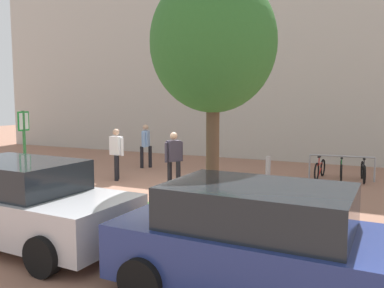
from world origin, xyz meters
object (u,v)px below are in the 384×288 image
at_px(parking_sign_post, 24,141).
at_px(bike_rack_cluster, 341,170).
at_px(bollard_steel, 268,170).
at_px(person_suited_navy, 174,157).
at_px(tree_sidewalk, 213,44).
at_px(bike_at_sign, 33,185).
at_px(person_shirt_blue, 116,151).
at_px(person_casual_tan, 146,143).
at_px(car_silver_sedan, 22,203).
at_px(car_navy_sedan, 268,244).

distance_m(parking_sign_post, bike_rack_cluster, 9.93).
xyz_separation_m(bollard_steel, person_suited_navy, (-2.34, -1.96, 0.53)).
height_order(tree_sidewalk, person_suited_navy, tree_sidewalk).
relative_size(tree_sidewalk, bollard_steel, 5.87).
height_order(parking_sign_post, bike_at_sign, parking_sign_post).
relative_size(person_shirt_blue, person_suited_navy, 1.00).
xyz_separation_m(bike_rack_cluster, person_casual_tan, (-7.23, -0.70, 0.63)).
distance_m(parking_sign_post, person_suited_navy, 4.17).
bearing_deg(bike_at_sign, car_silver_sedan, -45.58).
bearing_deg(bike_at_sign, person_casual_tan, 87.87).
bearing_deg(person_suited_navy, bike_at_sign, -140.27).
bearing_deg(car_silver_sedan, person_casual_tan, 106.48).
xyz_separation_m(tree_sidewalk, bike_at_sign, (-5.41, 0.12, -3.46)).
xyz_separation_m(bike_at_sign, bollard_steel, (5.40, 4.50, 0.10)).
relative_size(person_shirt_blue, person_casual_tan, 1.00).
height_order(tree_sidewalk, bollard_steel, tree_sidewalk).
xyz_separation_m(bollard_steel, person_shirt_blue, (-4.75, -1.51, 0.53)).
distance_m(bollard_steel, person_suited_navy, 3.10).
bearing_deg(person_shirt_blue, bike_rack_cluster, 25.57).
xyz_separation_m(person_shirt_blue, person_casual_tan, (-0.44, 2.55, 0.00)).
bearing_deg(parking_sign_post, bike_at_sign, 73.43).
bearing_deg(parking_sign_post, car_silver_sedan, -43.08).
height_order(tree_sidewalk, bike_rack_cluster, tree_sidewalk).
distance_m(tree_sidewalk, bollard_steel, 5.71).
height_order(person_casual_tan, person_suited_navy, same).
xyz_separation_m(bollard_steel, person_casual_tan, (-5.19, 1.04, 0.53)).
xyz_separation_m(person_casual_tan, car_navy_sedan, (7.15, -8.41, -0.23)).
bearing_deg(bollard_steel, car_silver_sedan, -110.99).
bearing_deg(bike_at_sign, parking_sign_post, -106.57).
height_order(parking_sign_post, person_casual_tan, parking_sign_post).
distance_m(bike_rack_cluster, person_suited_navy, 5.77).
bearing_deg(car_silver_sedan, bike_rack_cluster, 61.76).
bearing_deg(car_navy_sedan, bike_rack_cluster, 89.47).
height_order(bike_rack_cluster, person_shirt_blue, person_shirt_blue).
distance_m(bike_rack_cluster, car_silver_sedan, 10.14).
bearing_deg(car_navy_sedan, bike_at_sign, 158.64).
relative_size(bollard_steel, person_shirt_blue, 0.52).
xyz_separation_m(tree_sidewalk, car_navy_sedan, (1.95, -2.76, -3.06)).
xyz_separation_m(car_silver_sedan, car_navy_sedan, (4.71, -0.18, 0.00)).
bearing_deg(car_silver_sedan, person_suited_navy, 85.48).
bearing_deg(bollard_steel, person_casual_tan, 168.69).
bearing_deg(bike_at_sign, car_navy_sedan, -21.36).
xyz_separation_m(bike_rack_cluster, bollard_steel, (-2.04, -1.74, 0.10)).
bearing_deg(person_suited_navy, parking_sign_post, -138.85).
relative_size(tree_sidewalk, person_casual_tan, 3.07).
height_order(tree_sidewalk, person_shirt_blue, tree_sidewalk).
xyz_separation_m(person_casual_tan, car_silver_sedan, (2.43, -8.23, -0.23)).
bearing_deg(car_navy_sedan, person_shirt_blue, 138.83).
relative_size(bollard_steel, car_silver_sedan, 0.21).
xyz_separation_m(bike_at_sign, car_silver_sedan, (2.64, -2.69, 0.41)).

